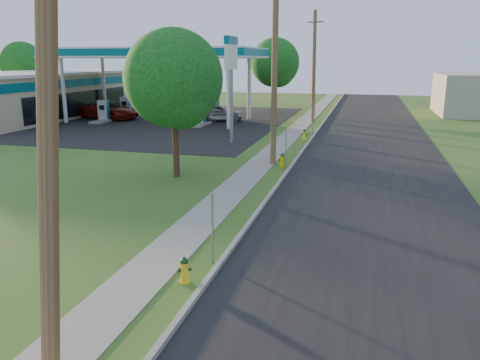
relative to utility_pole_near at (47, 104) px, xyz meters
name	(u,v)px	position (x,y,z in m)	size (l,w,h in m)	color
ground_plane	(133,350)	(0.60, 1.00, -4.80)	(140.00, 140.00, 0.00)	#28551A
road	(371,211)	(5.10, 11.00, -4.79)	(8.00, 120.00, 0.02)	black
curb	(266,201)	(1.10, 11.00, -4.73)	(0.15, 120.00, 0.15)	gray
sidewalk	(223,199)	(-0.65, 11.00, -4.79)	(1.50, 120.00, 0.03)	gray
forecourt	(140,120)	(-15.40, 33.00, -4.79)	(26.00, 28.00, 0.02)	black
utility_pole_near	(47,104)	(0.00, 0.00, 0.00)	(1.40, 0.32, 9.48)	brown
utility_pole_mid	(275,69)	(0.00, 18.00, 0.15)	(1.40, 0.32, 9.80)	brown
utility_pole_far	(314,67)	(0.00, 36.00, 0.00)	(1.40, 0.32, 9.50)	brown
sign_post_near	(212,229)	(0.85, 5.20, -3.80)	(0.05, 0.04, 2.00)	gray
sign_post_mid	(286,150)	(0.85, 17.00, -3.80)	(0.05, 0.04, 2.00)	gray
sign_post_far	(313,120)	(0.85, 29.20, -3.80)	(0.05, 0.04, 2.00)	gray
gas_canopy	(157,54)	(-13.40, 33.00, 1.09)	(18.18, 9.18, 6.40)	silver
fuel_pump_nw	(104,114)	(-17.90, 31.00, -4.08)	(1.20, 3.20, 1.90)	gray
fuel_pump_ne	(199,117)	(-8.90, 31.00, -4.08)	(1.20, 3.20, 1.90)	gray
fuel_pump_sw	(126,109)	(-17.90, 35.00, -4.08)	(1.20, 3.20, 1.90)	gray
fuel_pump_se	(214,112)	(-8.90, 35.00, -4.08)	(1.20, 3.20, 1.90)	gray
convenience_store	(36,94)	(-26.38, 33.00, -2.67)	(10.40, 22.40, 4.25)	tan
price_pylon	(231,59)	(-3.90, 23.50, 0.63)	(0.34, 2.04, 6.85)	gray
tree_verge	(175,83)	(-3.81, 14.01, -0.39)	(4.52, 4.52, 6.85)	#342316
tree_lot	(276,64)	(-4.65, 42.62, 0.09)	(5.02, 5.02, 7.60)	#342316
tree_back	(23,65)	(-33.81, 40.66, -0.03)	(4.89, 4.89, 7.41)	#342316
hydrant_near	(185,270)	(0.54, 3.89, -4.46)	(0.36, 0.32, 0.70)	yellow
hydrant_mid	(282,160)	(0.60, 17.40, -4.44)	(0.38, 0.34, 0.74)	#EFD200
hydrant_far	(304,135)	(0.62, 26.02, -4.42)	(0.40, 0.35, 0.78)	yellow
car_red	(110,110)	(-18.44, 32.97, -3.98)	(2.73, 5.92, 1.65)	#691309
car_silver	(217,112)	(-8.30, 33.98, -4.01)	(1.87, 4.66, 1.59)	#9EA0A5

